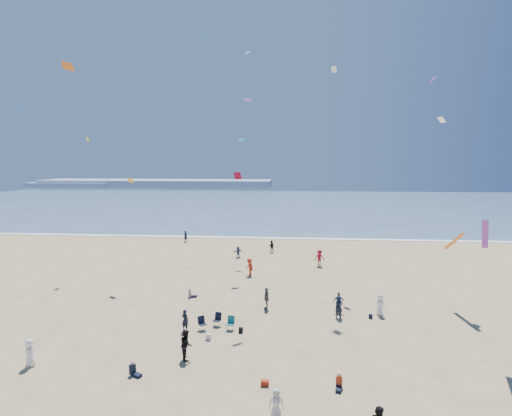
{
  "coord_description": "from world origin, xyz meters",
  "views": [
    {
      "loc": [
        4.19,
        -17.45,
        12.26
      ],
      "look_at": [
        2.0,
        8.0,
        9.24
      ],
      "focal_mm": 28.0,
      "sensor_mm": 36.0,
      "label": 1
    }
  ],
  "objects": [
    {
      "name": "surf_line",
      "position": [
        0.0,
        45.0,
        0.04
      ],
      "size": [
        220.0,
        1.2,
        0.08
      ],
      "primitive_type": "cube",
      "color": "white",
      "rests_on": "ground"
    },
    {
      "name": "cooler",
      "position": [
        2.91,
        3.1,
        0.15
      ],
      "size": [
        0.45,
        0.3,
        0.3
      ],
      "primitive_type": "cube",
      "color": "#9D2916",
      "rests_on": "ground"
    },
    {
      "name": "standing_flyers",
      "position": [
        3.48,
        16.18,
        0.86
      ],
      "size": [
        33.58,
        46.01,
        1.92
      ],
      "color": "white",
      "rests_on": "ground"
    },
    {
      "name": "black_backpack",
      "position": [
        0.75,
        9.73,
        0.19
      ],
      "size": [
        0.3,
        0.22,
        0.38
      ],
      "primitive_type": "cube",
      "color": "black",
      "rests_on": "ground"
    },
    {
      "name": "kites_aloft",
      "position": [
        10.11,
        13.4,
        14.19
      ],
      "size": [
        44.32,
        44.88,
        30.56
      ],
      "color": "red",
      "rests_on": "ground"
    },
    {
      "name": "chair_cluster",
      "position": [
        -1.1,
        10.23,
        0.5
      ],
      "size": [
        2.76,
        1.6,
        1.0
      ],
      "color": "black",
      "rests_on": "ground"
    },
    {
      "name": "navy_bag",
      "position": [
        10.56,
        13.19,
        0.17
      ],
      "size": [
        0.28,
        0.18,
        0.34
      ],
      "primitive_type": "cube",
      "color": "black",
      "rests_on": "ground"
    },
    {
      "name": "headland_near",
      "position": [
        -100.0,
        165.0,
        1.0
      ],
      "size": [
        40.0,
        14.0,
        2.0
      ],
      "primitive_type": "cube",
      "color": "#7A8EA8",
      "rests_on": "ground"
    },
    {
      "name": "headland_far",
      "position": [
        -60.0,
        170.0,
        1.6
      ],
      "size": [
        110.0,
        20.0,
        3.2
      ],
      "primitive_type": "cube",
      "color": "#7A8EA8",
      "rests_on": "ground"
    },
    {
      "name": "ocean",
      "position": [
        0.0,
        95.0,
        0.03
      ],
      "size": [
        220.0,
        100.0,
        0.06
      ],
      "primitive_type": "cube",
      "color": "#476B84",
      "rests_on": "ground"
    },
    {
      "name": "seated_group",
      "position": [
        2.22,
        3.97,
        0.42
      ],
      "size": [
        13.93,
        21.15,
        0.84
      ],
      "color": "white",
      "rests_on": "ground"
    },
    {
      "name": "white_tote",
      "position": [
        -1.33,
        8.39,
        0.2
      ],
      "size": [
        0.35,
        0.2,
        0.4
      ],
      "primitive_type": "cube",
      "color": "silver",
      "rests_on": "ground"
    }
  ]
}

